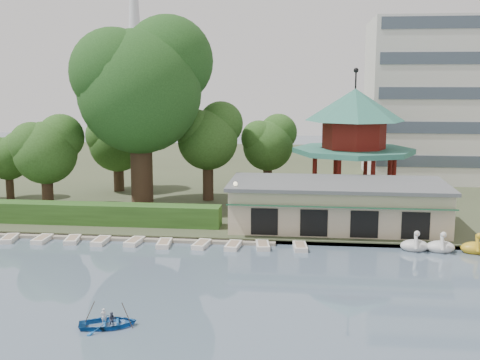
% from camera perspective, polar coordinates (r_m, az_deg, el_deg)
% --- Properties ---
extents(ground_plane, '(220.00, 220.00, 0.00)m').
position_cam_1_polar(ground_plane, '(33.18, -7.22, -13.75)').
color(ground_plane, slate).
rests_on(ground_plane, ground).
extents(shore, '(220.00, 70.00, 0.40)m').
position_cam_1_polar(shore, '(82.90, 1.32, 0.67)').
color(shore, '#424930').
rests_on(shore, ground).
extents(embankment, '(220.00, 0.60, 0.30)m').
position_cam_1_polar(embankment, '(49.18, -2.42, -5.67)').
color(embankment, gray).
rests_on(embankment, ground).
extents(dock, '(34.00, 1.60, 0.24)m').
position_cam_1_polar(dock, '(52.28, -15.60, -5.13)').
color(dock, gray).
rests_on(dock, ground).
extents(boathouse, '(18.60, 9.39, 3.90)m').
position_cam_1_polar(boathouse, '(52.69, 9.18, -2.27)').
color(boathouse, '#C6B395').
rests_on(boathouse, shore).
extents(pavilion, '(12.40, 12.40, 13.50)m').
position_cam_1_polar(pavilion, '(61.96, 10.76, 4.25)').
color(pavilion, '#C6B395').
rests_on(pavilion, shore).
extents(broadcast_tower, '(8.00, 8.00, 96.00)m').
position_cam_1_polar(broadcast_tower, '(177.84, -10.03, 16.24)').
color(broadcast_tower, silver).
rests_on(broadcast_tower, ground).
extents(hedge, '(30.00, 2.00, 1.80)m').
position_cam_1_polar(hedge, '(56.12, -17.23, -2.97)').
color(hedge, '#2E571E').
rests_on(hedge, shore).
extents(lamp_post, '(0.36, 0.36, 4.28)m').
position_cam_1_polar(lamp_post, '(49.88, -0.44, -1.68)').
color(lamp_post, black).
rests_on(lamp_post, shore).
extents(big_tree, '(13.31, 12.41, 18.93)m').
position_cam_1_polar(big_tree, '(60.00, -9.32, 9.20)').
color(big_tree, '#3A281C').
rests_on(big_tree, shore).
extents(small_trees, '(39.28, 16.46, 10.36)m').
position_cam_1_polar(small_trees, '(64.84, -12.48, 3.42)').
color(small_trees, '#3A281C').
rests_on(small_trees, shore).
extents(moored_rowboats, '(35.45, 2.77, 0.36)m').
position_cam_1_polar(moored_rowboats, '(50.27, -14.24, -5.59)').
color(moored_rowboats, white).
rests_on(moored_rowboats, ground).
extents(rowboat_with_passengers, '(4.99, 4.19, 2.01)m').
position_cam_1_polar(rowboat_with_passengers, '(33.66, -12.41, -12.74)').
color(rowboat_with_passengers, '#1A5CA9').
rests_on(rowboat_with_passengers, ground).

